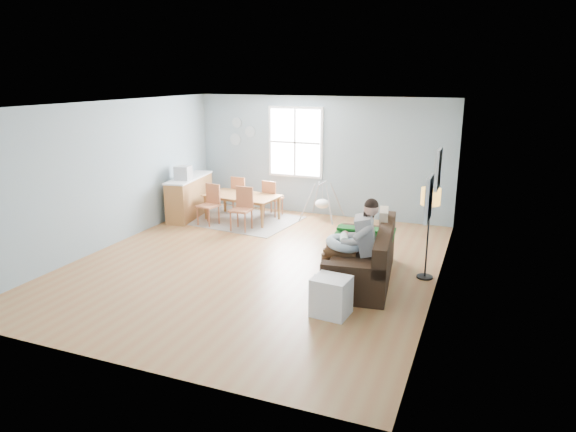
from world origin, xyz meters
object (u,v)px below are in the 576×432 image
at_px(chair_sw, 210,202).
at_px(baby_swing, 322,203).
at_px(counter, 190,196).
at_px(storage_cube, 331,296).
at_px(chair_se, 243,206).
at_px(chair_nw, 240,192).
at_px(sofa, 365,261).
at_px(dining_table, 242,208).
at_px(toddler, 362,231).
at_px(floor_lamp, 430,204).
at_px(chair_ne, 271,196).
at_px(father, 355,240).
at_px(monitor, 183,173).

bearing_deg(chair_sw, baby_swing, 30.99).
height_order(chair_sw, counter, counter).
xyz_separation_m(storage_cube, baby_swing, (-1.58, 4.52, 0.10)).
distance_m(chair_se, chair_nw, 1.44).
distance_m(sofa, dining_table, 4.11).
bearing_deg(toddler, floor_lamp, 12.14).
relative_size(storage_cube, counter, 0.32).
bearing_deg(storage_cube, chair_nw, 129.10).
bearing_deg(chair_ne, counter, -158.55).
distance_m(sofa, chair_ne, 4.08).
xyz_separation_m(father, dining_table, (-3.27, 2.68, -0.46)).
height_order(chair_sw, baby_swing, chair_sw).
xyz_separation_m(toddler, floor_lamp, (1.00, 0.21, 0.49)).
xyz_separation_m(dining_table, monitor, (-1.19, -0.46, 0.79)).
relative_size(storage_cube, chair_nw, 0.63).
bearing_deg(storage_cube, sofa, 84.49).
bearing_deg(chair_sw, floor_lamp, -16.68).
bearing_deg(toddler, father, -89.01).
relative_size(floor_lamp, dining_table, 0.91).
distance_m(sofa, baby_swing, 3.55).
bearing_deg(baby_swing, sofa, -61.11).
bearing_deg(baby_swing, dining_table, -155.50).
xyz_separation_m(chair_se, counter, (-1.59, 0.48, -0.04)).
bearing_deg(sofa, floor_lamp, 24.52).
relative_size(sofa, chair_ne, 2.67).
relative_size(toddler, floor_lamp, 0.57).
relative_size(sofa, storage_cube, 4.18).
bearing_deg(baby_swing, father, -64.74).
bearing_deg(chair_nw, sofa, -38.90).
distance_m(toddler, floor_lamp, 1.13).
bearing_deg(father, chair_sw, 150.18).
bearing_deg(dining_table, chair_se, -55.37).
height_order(chair_nw, baby_swing, chair_nw).
relative_size(sofa, chair_se, 2.49).
distance_m(storage_cube, dining_table, 4.96).
height_order(father, toddler, father).
relative_size(chair_nw, chair_ne, 1.02).
xyz_separation_m(storage_cube, dining_table, (-3.23, 3.77, 0.02)).
bearing_deg(storage_cube, chair_ne, 122.47).
bearing_deg(chair_sw, chair_se, -6.71).
bearing_deg(chair_se, monitor, 173.53).
xyz_separation_m(dining_table, chair_sw, (-0.49, -0.53, 0.21)).
bearing_deg(father, counter, 150.64).
bearing_deg(floor_lamp, storage_cube, -119.59).
relative_size(chair_se, baby_swing, 1.05).
height_order(sofa, counter, counter).
bearing_deg(chair_se, floor_lamp, -18.69).
relative_size(father, dining_table, 0.86).
distance_m(father, toddler, 0.52).
relative_size(chair_se, counter, 0.53).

